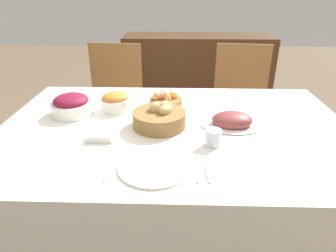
{
  "coord_description": "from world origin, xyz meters",
  "views": [
    {
      "loc": [
        0.01,
        -1.32,
        1.4
      ],
      "look_at": [
        -0.03,
        -0.09,
        0.81
      ],
      "focal_mm": 32.0,
      "sensor_mm": 36.0,
      "label": 1
    }
  ],
  "objects_px": {
    "carrot_bowl": "(116,102)",
    "drinking_cup": "(213,138)",
    "spoon": "(206,168)",
    "sideboard": "(197,78)",
    "beet_salad_bowl": "(72,105)",
    "fork": "(111,166)",
    "bread_basket": "(160,117)",
    "ham_platter": "(232,121)",
    "butter_dish": "(101,137)",
    "knife": "(198,168)",
    "egg_basket": "(165,100)",
    "chair_far_left": "(114,104)",
    "chair_far_right": "(240,106)",
    "dinner_plate": "(154,166)"
  },
  "relations": [
    {
      "from": "carrot_bowl",
      "to": "spoon",
      "type": "distance_m",
      "value": 0.72
    },
    {
      "from": "bread_basket",
      "to": "carrot_bowl",
      "type": "relative_size",
      "value": 1.56
    },
    {
      "from": "bread_basket",
      "to": "beet_salad_bowl",
      "type": "bearing_deg",
      "value": 164.31
    },
    {
      "from": "egg_basket",
      "to": "spoon",
      "type": "height_order",
      "value": "egg_basket"
    },
    {
      "from": "sideboard",
      "to": "fork",
      "type": "xyz_separation_m",
      "value": [
        -0.46,
        -2.23,
        0.32
      ]
    },
    {
      "from": "chair_far_left",
      "to": "egg_basket",
      "type": "distance_m",
      "value": 0.82
    },
    {
      "from": "sideboard",
      "to": "dinner_plate",
      "type": "xyz_separation_m",
      "value": [
        -0.3,
        -2.23,
        0.32
      ]
    },
    {
      "from": "spoon",
      "to": "drinking_cup",
      "type": "height_order",
      "value": "drinking_cup"
    },
    {
      "from": "sideboard",
      "to": "knife",
      "type": "xyz_separation_m",
      "value": [
        -0.13,
        -2.23,
        0.32
      ]
    },
    {
      "from": "spoon",
      "to": "knife",
      "type": "bearing_deg",
      "value": 176.52
    },
    {
      "from": "sideboard",
      "to": "carrot_bowl",
      "type": "xyz_separation_m",
      "value": [
        -0.55,
        -1.67,
        0.36
      ]
    },
    {
      "from": "egg_basket",
      "to": "drinking_cup",
      "type": "xyz_separation_m",
      "value": [
        0.22,
        -0.46,
        0.01
      ]
    },
    {
      "from": "spoon",
      "to": "dinner_plate",
      "type": "bearing_deg",
      "value": 176.52
    },
    {
      "from": "sideboard",
      "to": "ham_platter",
      "type": "bearing_deg",
      "value": -88.33
    },
    {
      "from": "chair_far_left",
      "to": "ham_platter",
      "type": "distance_m",
      "value": 1.22
    },
    {
      "from": "chair_far_left",
      "to": "drinking_cup",
      "type": "height_order",
      "value": "chair_far_left"
    },
    {
      "from": "knife",
      "to": "fork",
      "type": "bearing_deg",
      "value": -176.52
    },
    {
      "from": "egg_basket",
      "to": "fork",
      "type": "relative_size",
      "value": 0.98
    },
    {
      "from": "bread_basket",
      "to": "butter_dish",
      "type": "relative_size",
      "value": 2.37
    },
    {
      "from": "chair_far_right",
      "to": "egg_basket",
      "type": "height_order",
      "value": "chair_far_right"
    },
    {
      "from": "carrot_bowl",
      "to": "dinner_plate",
      "type": "distance_m",
      "value": 0.61
    },
    {
      "from": "bread_basket",
      "to": "ham_platter",
      "type": "distance_m",
      "value": 0.35
    },
    {
      "from": "chair_far_right",
      "to": "spoon",
      "type": "relative_size",
      "value": 5.19
    },
    {
      "from": "sideboard",
      "to": "drinking_cup",
      "type": "distance_m",
      "value": 2.08
    },
    {
      "from": "dinner_plate",
      "to": "drinking_cup",
      "type": "relative_size",
      "value": 3.81
    },
    {
      "from": "chair_far_left",
      "to": "knife",
      "type": "xyz_separation_m",
      "value": [
        0.59,
        -1.27,
        0.26
      ]
    },
    {
      "from": "fork",
      "to": "spoon",
      "type": "bearing_deg",
      "value": 3.48
    },
    {
      "from": "knife",
      "to": "butter_dish",
      "type": "relative_size",
      "value": 1.74
    },
    {
      "from": "carrot_bowl",
      "to": "knife",
      "type": "distance_m",
      "value": 0.7
    },
    {
      "from": "carrot_bowl",
      "to": "drinking_cup",
      "type": "distance_m",
      "value": 0.62
    },
    {
      "from": "ham_platter",
      "to": "knife",
      "type": "relative_size",
      "value": 1.6
    },
    {
      "from": "chair_far_left",
      "to": "ham_platter",
      "type": "xyz_separation_m",
      "value": [
        0.77,
        -0.9,
        0.28
      ]
    },
    {
      "from": "chair_far_right",
      "to": "dinner_plate",
      "type": "height_order",
      "value": "chair_far_right"
    },
    {
      "from": "bread_basket",
      "to": "beet_salad_bowl",
      "type": "height_order",
      "value": "bread_basket"
    },
    {
      "from": "sideboard",
      "to": "drinking_cup",
      "type": "height_order",
      "value": "sideboard"
    },
    {
      "from": "carrot_bowl",
      "to": "bread_basket",
      "type": "bearing_deg",
      "value": -38.38
    },
    {
      "from": "drinking_cup",
      "to": "carrot_bowl",
      "type": "bearing_deg",
      "value": 142.39
    },
    {
      "from": "bread_basket",
      "to": "butter_dish",
      "type": "distance_m",
      "value": 0.29
    },
    {
      "from": "chair_far_left",
      "to": "beet_salad_bowl",
      "type": "xyz_separation_m",
      "value": [
        -0.05,
        -0.78,
        0.31
      ]
    },
    {
      "from": "sideboard",
      "to": "butter_dish",
      "type": "relative_size",
      "value": 14.28
    },
    {
      "from": "chair_far_right",
      "to": "beet_salad_bowl",
      "type": "relative_size",
      "value": 4.59
    },
    {
      "from": "sideboard",
      "to": "fork",
      "type": "bearing_deg",
      "value": -101.7
    },
    {
      "from": "chair_far_right",
      "to": "ham_platter",
      "type": "bearing_deg",
      "value": -98.2
    },
    {
      "from": "bread_basket",
      "to": "spoon",
      "type": "xyz_separation_m",
      "value": [
        0.19,
        -0.36,
        -0.04
      ]
    },
    {
      "from": "knife",
      "to": "butter_dish",
      "type": "bearing_deg",
      "value": 156.59
    },
    {
      "from": "beet_salad_bowl",
      "to": "fork",
      "type": "distance_m",
      "value": 0.58
    },
    {
      "from": "dinner_plate",
      "to": "butter_dish",
      "type": "relative_size",
      "value": 2.59
    },
    {
      "from": "ham_platter",
      "to": "carrot_bowl",
      "type": "relative_size",
      "value": 1.83
    },
    {
      "from": "spoon",
      "to": "sideboard",
      "type": "bearing_deg",
      "value": 83.89
    },
    {
      "from": "chair_far_left",
      "to": "fork",
      "type": "bearing_deg",
      "value": -72.67
    }
  ]
}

